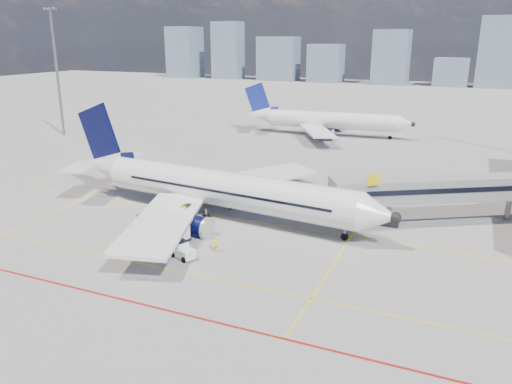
{
  "coord_description": "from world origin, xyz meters",
  "views": [
    {
      "loc": [
        23.96,
        -39.95,
        19.74
      ],
      "look_at": [
        3.84,
        6.62,
        4.0
      ],
      "focal_mm": 35.0,
      "sensor_mm": 36.0,
      "label": 1
    }
  ],
  "objects_px": {
    "belt_loader": "(159,217)",
    "baggage_tug": "(183,250)",
    "main_aircraft": "(213,188)",
    "second_aircraft": "(324,120)",
    "ramp_worker": "(216,244)",
    "cargo_dolly": "(171,230)"
  },
  "relations": [
    {
      "from": "second_aircraft",
      "to": "ramp_worker",
      "type": "relative_size",
      "value": 22.95
    },
    {
      "from": "main_aircraft",
      "to": "belt_loader",
      "type": "bearing_deg",
      "value": -126.24
    },
    {
      "from": "belt_loader",
      "to": "cargo_dolly",
      "type": "bearing_deg",
      "value": -45.53
    },
    {
      "from": "second_aircraft",
      "to": "cargo_dolly",
      "type": "relative_size",
      "value": 8.81
    },
    {
      "from": "second_aircraft",
      "to": "ramp_worker",
      "type": "bearing_deg",
      "value": -88.4
    },
    {
      "from": "belt_loader",
      "to": "ramp_worker",
      "type": "bearing_deg",
      "value": -26.96
    },
    {
      "from": "main_aircraft",
      "to": "second_aircraft",
      "type": "distance_m",
      "value": 52.74
    },
    {
      "from": "second_aircraft",
      "to": "belt_loader",
      "type": "relative_size",
      "value": 5.58
    },
    {
      "from": "ramp_worker",
      "to": "second_aircraft",
      "type": "bearing_deg",
      "value": 27.14
    },
    {
      "from": "ramp_worker",
      "to": "belt_loader",
      "type": "bearing_deg",
      "value": 85.71
    },
    {
      "from": "main_aircraft",
      "to": "cargo_dolly",
      "type": "xyz_separation_m",
      "value": [
        -0.13,
        -8.82,
        -2.06
      ]
    },
    {
      "from": "belt_loader",
      "to": "main_aircraft",
      "type": "bearing_deg",
      "value": 45.91
    },
    {
      "from": "cargo_dolly",
      "to": "ramp_worker",
      "type": "height_order",
      "value": "cargo_dolly"
    },
    {
      "from": "main_aircraft",
      "to": "baggage_tug",
      "type": "xyz_separation_m",
      "value": [
        3.04,
        -11.84,
        -2.45
      ]
    },
    {
      "from": "baggage_tug",
      "to": "belt_loader",
      "type": "distance_m",
      "value": 10.19
    },
    {
      "from": "main_aircraft",
      "to": "second_aircraft",
      "type": "relative_size",
      "value": 1.18
    },
    {
      "from": "baggage_tug",
      "to": "ramp_worker",
      "type": "distance_m",
      "value": 3.36
    },
    {
      "from": "main_aircraft",
      "to": "second_aircraft",
      "type": "bearing_deg",
      "value": 97.83
    },
    {
      "from": "baggage_tug",
      "to": "ramp_worker",
      "type": "relative_size",
      "value": 1.69
    },
    {
      "from": "belt_loader",
      "to": "baggage_tug",
      "type": "bearing_deg",
      "value": -45.52
    },
    {
      "from": "second_aircraft",
      "to": "baggage_tug",
      "type": "distance_m",
      "value": 64.77
    },
    {
      "from": "main_aircraft",
      "to": "cargo_dolly",
      "type": "relative_size",
      "value": 10.39
    }
  ]
}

